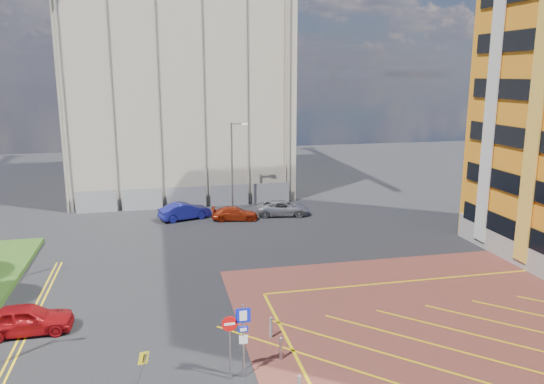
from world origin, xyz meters
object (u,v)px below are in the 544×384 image
object	(u,v)px
lamp_back	(233,163)
car_red_back	(235,214)
warning_sign	(140,372)
car_silver_back	(283,208)
sign_cluster	(238,334)
car_blue_back	(185,211)
car_red_left	(26,319)

from	to	relation	value
lamp_back	car_red_back	xyz separation A→B (m)	(-0.35, -3.13, -3.79)
warning_sign	car_silver_back	distance (m)	28.16
sign_cluster	car_blue_back	xyz separation A→B (m)	(-0.71, 25.01, -1.23)
sign_cluster	warning_sign	bearing A→B (deg)	-163.61
sign_cluster	car_red_back	size ratio (longest dim) A/B	0.82
sign_cluster	car_silver_back	xyz separation A→B (m)	(7.80, 24.52, -1.31)
car_red_left	car_silver_back	world-z (taller)	car_red_left
car_red_back	car_blue_back	bearing A→B (deg)	83.96
car_blue_back	car_silver_back	size ratio (longest dim) A/B	0.94
lamp_back	car_blue_back	distance (m)	6.12
sign_cluster	lamp_back	bearing A→B (deg)	82.03
car_red_back	car_silver_back	xyz separation A→B (m)	(4.36, 0.64, 0.08)
warning_sign	car_silver_back	bearing A→B (deg)	65.63
lamp_back	warning_sign	bearing A→B (deg)	-105.12
car_red_left	car_blue_back	distance (m)	20.86
sign_cluster	car_red_back	distance (m)	24.17
warning_sign	car_blue_back	size ratio (longest dim) A/B	0.51
lamp_back	sign_cluster	xyz separation A→B (m)	(-3.78, -27.02, -2.41)
lamp_back	car_blue_back	xyz separation A→B (m)	(-4.49, -2.00, -3.64)
car_silver_back	car_blue_back	bearing A→B (deg)	95.54
lamp_back	sign_cluster	size ratio (longest dim) A/B	2.50
sign_cluster	car_blue_back	world-z (taller)	sign_cluster
car_silver_back	sign_cluster	bearing A→B (deg)	171.22
car_red_left	car_blue_back	world-z (taller)	car_red_left
warning_sign	car_red_left	xyz separation A→B (m)	(-5.48, 7.12, -0.70)
warning_sign	car_red_left	distance (m)	9.01
lamp_back	car_blue_back	world-z (taller)	lamp_back
lamp_back	car_blue_back	size ratio (longest dim) A/B	1.83
warning_sign	car_red_back	xyz separation A→B (m)	(7.25, 25.00, -0.86)
car_red_left	car_red_back	distance (m)	21.95
warning_sign	car_blue_back	distance (m)	26.33
car_red_left	car_silver_back	distance (m)	25.20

